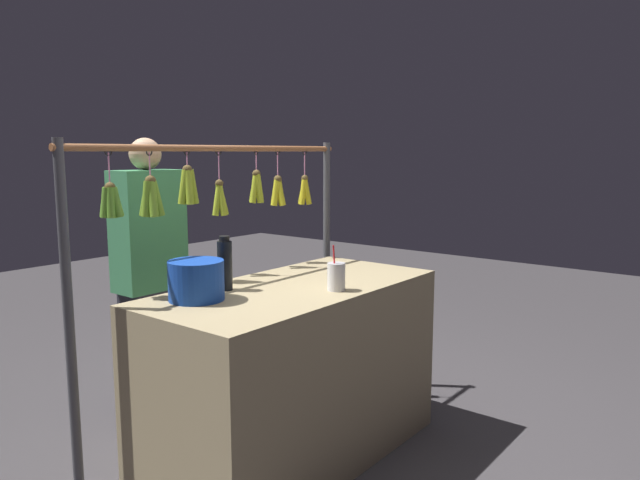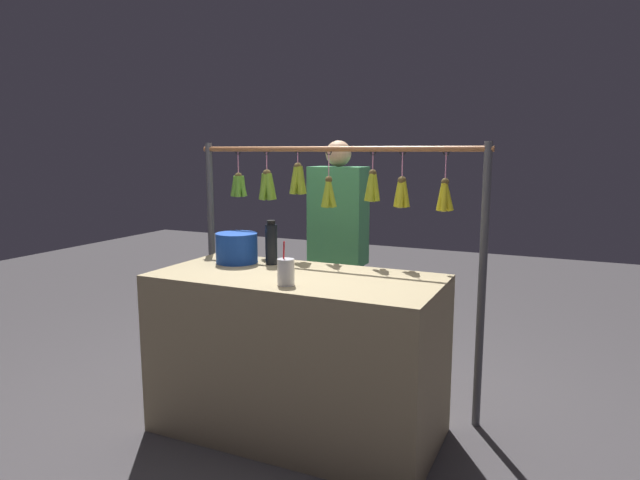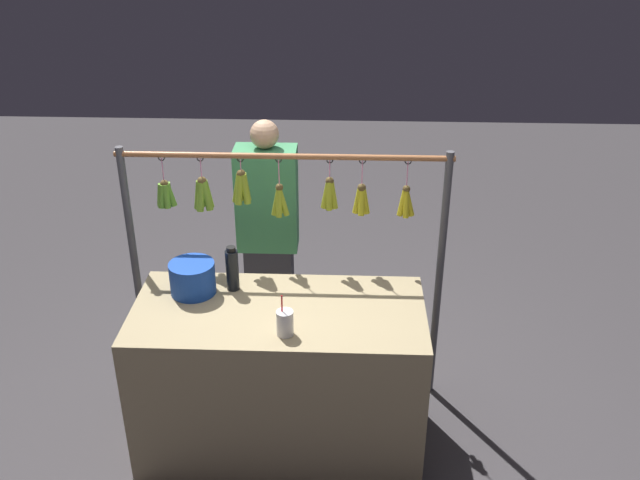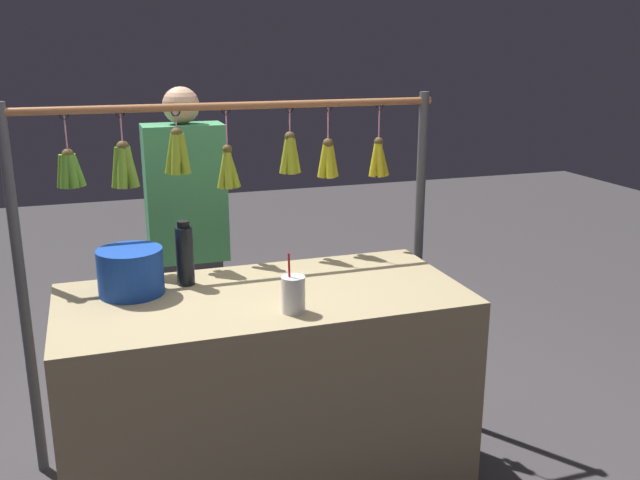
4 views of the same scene
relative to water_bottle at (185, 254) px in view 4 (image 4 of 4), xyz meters
The scene contains 6 objects.
market_counter 0.65m from the water_bottle, 143.54° to the left, with size 1.53×0.73×0.88m, color tan.
display_rack 0.39m from the water_bottle, 127.82° to the right, with size 1.84×0.12×1.58m.
water_bottle is the anchor object (origin of this frame).
blue_bucket 0.22m from the water_bottle, 11.50° to the left, with size 0.24×0.24×0.18m, color #1640A6.
drink_cup 0.52m from the water_bottle, 127.52° to the left, with size 0.08×0.08×0.22m.
vendor_person 0.77m from the water_bottle, 98.50° to the right, with size 0.38×0.21×1.60m.
Camera 4 is at (0.58, 2.43, 1.80)m, focal length 39.12 mm.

